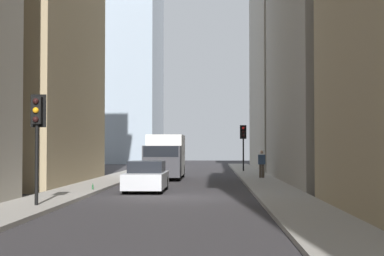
{
  "coord_description": "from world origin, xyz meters",
  "views": [
    {
      "loc": [
        -24.45,
        -1.7,
        2.05
      ],
      "look_at": [
        16.72,
        -0.23,
        3.37
      ],
      "focal_mm": 56.05,
      "sensor_mm": 36.0,
      "label": 1
    }
  ],
  "objects": [
    {
      "name": "ground_plane",
      "position": [
        0.0,
        0.0,
        0.0
      ],
      "size": [
        135.0,
        135.0,
        0.0
      ],
      "primitive_type": "plane",
      "color": "#302D30"
    },
    {
      "name": "sidewalk_right",
      "position": [
        0.0,
        4.5,
        0.07
      ],
      "size": [
        90.0,
        2.2,
        0.14
      ],
      "primitive_type": "cube",
      "color": "gray",
      "rests_on": "ground_plane"
    },
    {
      "name": "sidewalk_left",
      "position": [
        0.0,
        -4.5,
        0.07
      ],
      "size": [
        90.0,
        2.2,
        0.14
      ],
      "primitive_type": "cube",
      "color": "gray",
      "rests_on": "ground_plane"
    },
    {
      "name": "building_left_far",
      "position": [
        30.65,
        -10.59,
        11.45
      ],
      "size": [
        18.91,
        10.5,
        22.88
      ],
      "color": "#A8A091",
      "rests_on": "ground_plane"
    },
    {
      "name": "building_left_midfar",
      "position": [
        10.32,
        -10.59,
        9.96
      ],
      "size": [
        18.88,
        10.5,
        19.91
      ],
      "color": "gray",
      "rests_on": "ground_plane"
    },
    {
      "name": "delivery_truck",
      "position": [
        14.05,
        1.4,
        1.46
      ],
      "size": [
        6.46,
        2.25,
        2.84
      ],
      "color": "silver",
      "rests_on": "ground_plane"
    },
    {
      "name": "sedan_silver",
      "position": [
        3.22,
        1.4,
        0.66
      ],
      "size": [
        4.3,
        1.78,
        1.42
      ],
      "color": "#B7BABF",
      "rests_on": "ground_plane"
    },
    {
      "name": "traffic_light_foreground",
      "position": [
        -4.82,
        4.15,
        2.84
      ],
      "size": [
        0.43,
        0.52,
        3.68
      ],
      "color": "black",
      "rests_on": "sidewalk_right"
    },
    {
      "name": "traffic_light_midblock",
      "position": [
        23.58,
        -4.1,
        2.84
      ],
      "size": [
        0.43,
        0.52,
        3.68
      ],
      "color": "black",
      "rests_on": "sidewalk_left"
    },
    {
      "name": "pedestrian",
      "position": [
        13.19,
        -4.73,
        1.07
      ],
      "size": [
        0.26,
        0.44,
        1.7
      ],
      "color": "#473D33",
      "rests_on": "sidewalk_left"
    },
    {
      "name": "discarded_bottle",
      "position": [
        2.48,
        3.75,
        0.25
      ],
      "size": [
        0.07,
        0.07,
        0.27
      ],
      "color": "#236033",
      "rests_on": "sidewalk_right"
    }
  ]
}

